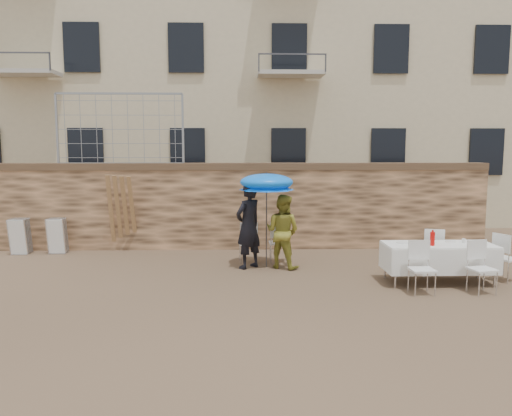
{
  "coord_description": "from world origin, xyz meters",
  "views": [
    {
      "loc": [
        0.11,
        -7.99,
        2.64
      ],
      "look_at": [
        0.4,
        2.2,
        1.4
      ],
      "focal_mm": 35.0,
      "sensor_mm": 36.0,
      "label": 1
    }
  ],
  "objects_px": {
    "couple_chair_right": "(278,242)",
    "chair_stack_left": "(23,235)",
    "umbrella": "(267,185)",
    "table_chair_side": "(507,257)",
    "banquet_table": "(439,246)",
    "couple_chair_left": "(248,242)",
    "soda_bottle": "(432,239)",
    "table_chair_front_left": "(422,268)",
    "table_chair_front_right": "(482,268)",
    "chair_stack_right": "(59,235)",
    "man_suit": "(248,226)",
    "table_chair_back": "(433,250)",
    "woman_dress": "(283,231)"
  },
  "relations": [
    {
      "from": "umbrella",
      "to": "couple_chair_right",
      "type": "distance_m",
      "value": 1.45
    },
    {
      "from": "couple_chair_left",
      "to": "chair_stack_left",
      "type": "bearing_deg",
      "value": -17.37
    },
    {
      "from": "couple_chair_right",
      "to": "banquet_table",
      "type": "height_order",
      "value": "couple_chair_right"
    },
    {
      "from": "chair_stack_right",
      "to": "couple_chair_left",
      "type": "bearing_deg",
      "value": -14.05
    },
    {
      "from": "banquet_table",
      "to": "umbrella",
      "type": "bearing_deg",
      "value": 156.72
    },
    {
      "from": "umbrella",
      "to": "couple_chair_left",
      "type": "bearing_deg",
      "value": 131.63
    },
    {
      "from": "banquet_table",
      "to": "chair_stack_right",
      "type": "bearing_deg",
      "value": 160.09
    },
    {
      "from": "woman_dress",
      "to": "banquet_table",
      "type": "distance_m",
      "value": 3.24
    },
    {
      "from": "table_chair_front_left",
      "to": "couple_chair_left",
      "type": "bearing_deg",
      "value": 137.83
    },
    {
      "from": "umbrella",
      "to": "chair_stack_right",
      "type": "distance_m",
      "value": 5.57
    },
    {
      "from": "umbrella",
      "to": "table_chair_side",
      "type": "bearing_deg",
      "value": -15.69
    },
    {
      "from": "table_chair_side",
      "to": "banquet_table",
      "type": "bearing_deg",
      "value": 69.31
    },
    {
      "from": "table_chair_front_right",
      "to": "chair_stack_right",
      "type": "height_order",
      "value": "table_chair_front_right"
    },
    {
      "from": "couple_chair_right",
      "to": "chair_stack_left",
      "type": "bearing_deg",
      "value": -10.93
    },
    {
      "from": "umbrella",
      "to": "chair_stack_left",
      "type": "relative_size",
      "value": 2.11
    },
    {
      "from": "soda_bottle",
      "to": "chair_stack_right",
      "type": "distance_m",
      "value": 8.86
    },
    {
      "from": "couple_chair_left",
      "to": "soda_bottle",
      "type": "distance_m",
      "value": 4.07
    },
    {
      "from": "umbrella",
      "to": "woman_dress",
      "type": "bearing_deg",
      "value": -15.95
    },
    {
      "from": "banquet_table",
      "to": "table_chair_side",
      "type": "distance_m",
      "value": 1.43
    },
    {
      "from": "couple_chair_right",
      "to": "banquet_table",
      "type": "bearing_deg",
      "value": 147.74
    },
    {
      "from": "soda_bottle",
      "to": "table_chair_front_left",
      "type": "relative_size",
      "value": 0.27
    },
    {
      "from": "man_suit",
      "to": "banquet_table",
      "type": "distance_m",
      "value": 3.94
    },
    {
      "from": "couple_chair_right",
      "to": "table_chair_front_right",
      "type": "xyz_separation_m",
      "value": [
        3.5,
        -2.62,
        0.0
      ]
    },
    {
      "from": "soda_bottle",
      "to": "table_chair_side",
      "type": "bearing_deg",
      "value": 8.88
    },
    {
      "from": "umbrella",
      "to": "table_chair_front_right",
      "type": "xyz_separation_m",
      "value": [
        3.8,
        -2.17,
        -1.34
      ]
    },
    {
      "from": "woman_dress",
      "to": "chair_stack_right",
      "type": "xyz_separation_m",
      "value": [
        -5.49,
        1.74,
        -0.35
      ]
    },
    {
      "from": "table_chair_back",
      "to": "chair_stack_right",
      "type": "height_order",
      "value": "table_chair_back"
    },
    {
      "from": "woman_dress",
      "to": "banquet_table",
      "type": "xyz_separation_m",
      "value": [
        2.95,
        -1.32,
        -0.08
      ]
    },
    {
      "from": "man_suit",
      "to": "table_chair_front_right",
      "type": "xyz_separation_m",
      "value": [
        4.2,
        -2.07,
        -0.46
      ]
    },
    {
      "from": "woman_dress",
      "to": "table_chair_front_left",
      "type": "distance_m",
      "value": 3.15
    },
    {
      "from": "table_chair_front_left",
      "to": "table_chair_side",
      "type": "height_order",
      "value": "same"
    },
    {
      "from": "table_chair_front_right",
      "to": "table_chair_back",
      "type": "bearing_deg",
      "value": 89.11
    },
    {
      "from": "couple_chair_left",
      "to": "table_chair_side",
      "type": "relative_size",
      "value": 1.0
    },
    {
      "from": "table_chair_front_right",
      "to": "couple_chair_right",
      "type": "bearing_deg",
      "value": 131.35
    },
    {
      "from": "soda_bottle",
      "to": "table_chair_front_left",
      "type": "xyz_separation_m",
      "value": [
        -0.4,
        -0.6,
        -0.43
      ]
    },
    {
      "from": "woman_dress",
      "to": "soda_bottle",
      "type": "bearing_deg",
      "value": -176.69
    },
    {
      "from": "soda_bottle",
      "to": "chair_stack_left",
      "type": "bearing_deg",
      "value": 160.67
    },
    {
      "from": "couple_chair_left",
      "to": "table_chair_side",
      "type": "bearing_deg",
      "value": 155.37
    },
    {
      "from": "soda_bottle",
      "to": "table_chair_back",
      "type": "height_order",
      "value": "soda_bottle"
    },
    {
      "from": "chair_stack_left",
      "to": "chair_stack_right",
      "type": "xyz_separation_m",
      "value": [
        0.9,
        0.0,
        0.0
      ]
    },
    {
      "from": "table_chair_back",
      "to": "chair_stack_right",
      "type": "distance_m",
      "value": 8.94
    },
    {
      "from": "table_chair_side",
      "to": "umbrella",
      "type": "bearing_deg",
      "value": 49.53
    },
    {
      "from": "umbrella",
      "to": "couple_chair_right",
      "type": "height_order",
      "value": "umbrella"
    },
    {
      "from": "man_suit",
      "to": "chair_stack_right",
      "type": "relative_size",
      "value": 2.05
    },
    {
      "from": "couple_chair_right",
      "to": "table_chair_front_left",
      "type": "xyz_separation_m",
      "value": [
        2.4,
        -2.62,
        0.0
      ]
    },
    {
      "from": "couple_chair_left",
      "to": "couple_chair_right",
      "type": "distance_m",
      "value": 0.7
    },
    {
      "from": "table_chair_front_left",
      "to": "table_chair_side",
      "type": "distance_m",
      "value": 2.17
    },
    {
      "from": "table_chair_front_right",
      "to": "chair_stack_right",
      "type": "relative_size",
      "value": 1.04
    },
    {
      "from": "couple_chair_left",
      "to": "table_chair_front_left",
      "type": "xyz_separation_m",
      "value": [
        3.1,
        -2.62,
        0.0
      ]
    },
    {
      "from": "umbrella",
      "to": "banquet_table",
      "type": "height_order",
      "value": "umbrella"
    }
  ]
}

